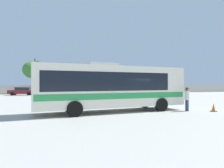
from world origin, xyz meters
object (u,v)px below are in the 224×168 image
parked_car_third_white (86,90)px  traffic_cone_on_apron (214,107)px  attendant_by_bus_door (187,98)px  parked_car_second_white (57,91)px  roadside_tree_midleft (76,76)px  utility_pole_near (35,75)px  roadside_tree_left (33,70)px  roadside_tree_midright (111,78)px  coach_bus_cream_green (111,86)px  parked_car_leftmost_maroon (22,91)px

parked_car_third_white → traffic_cone_on_apron: parked_car_third_white is taller
attendant_by_bus_door → parked_car_second_white: (-10.75, 25.58, -0.27)m
parked_car_second_white → roadside_tree_midleft: bearing=67.3°
utility_pole_near → roadside_tree_left: 1.21m
attendant_by_bus_door → roadside_tree_midright: size_ratio=0.36×
coach_bus_cream_green → parked_car_third_white: coach_bus_cream_green is taller
attendant_by_bus_door → roadside_tree_midleft: (-6.57, 35.59, 3.04)m
coach_bus_cream_green → parked_car_third_white: bearing=88.5°
attendant_by_bus_door → parked_car_second_white: size_ratio=0.43×
parked_car_second_white → roadside_tree_midright: (13.29, 10.27, 2.76)m
parked_car_leftmost_maroon → roadside_tree_midleft: roadside_tree_midleft is taller
attendant_by_bus_door → parked_car_leftmost_maroon: bearing=124.0°
traffic_cone_on_apron → attendant_by_bus_door: bearing=158.3°
roadside_tree_left → roadside_tree_midright: 19.07m
coach_bus_cream_green → roadside_tree_left: size_ratio=1.65×
attendant_by_bus_door → roadside_tree_midright: 36.02m
coach_bus_cream_green → parked_car_second_white: bearing=101.3°
roadside_tree_left → roadside_tree_midleft: 10.34m
parked_car_second_white → parked_car_third_white: size_ratio=0.98×
roadside_tree_midleft → traffic_cone_on_apron: (8.39, -36.32, -3.77)m
parked_car_second_white → roadside_tree_midright: 17.02m
roadside_tree_midleft → traffic_cone_on_apron: size_ratio=9.53×
coach_bus_cream_green → roadside_tree_midright: roadside_tree_midright is taller
coach_bus_cream_green → parked_car_second_white: size_ratio=2.75×
attendant_by_bus_door → utility_pole_near: 34.97m
roadside_tree_midright → traffic_cone_on_apron: 36.72m
parked_car_leftmost_maroon → parked_car_third_white: bearing=-0.3°
utility_pole_near → parked_car_leftmost_maroon: bearing=-103.0°
coach_bus_cream_green → attendant_by_bus_door: coach_bus_cream_green is taller
coach_bus_cream_green → parked_car_leftmost_maroon: 26.60m
parked_car_second_white → utility_pole_near: utility_pole_near is taller
parked_car_third_white → roadside_tree_midleft: (-1.37, 10.48, 3.26)m
parked_car_second_white → roadside_tree_midleft: roadside_tree_midleft is taller
parked_car_leftmost_maroon → parked_car_third_white: 11.75m
roadside_tree_midright → roadside_tree_left: bearing=-166.1°
roadside_tree_midleft → parked_car_leftmost_maroon: bearing=-134.9°
coach_bus_cream_green → traffic_cone_on_apron: coach_bus_cream_green is taller
traffic_cone_on_apron → parked_car_second_white: bearing=115.5°
roadside_tree_left → parked_car_leftmost_maroon: bearing=-99.8°
parked_car_second_white → utility_pole_near: (-4.82, 5.59, 3.22)m
parked_car_third_white → utility_pole_near: 12.43m
parked_car_leftmost_maroon → roadside_tree_midleft: size_ratio=0.73×
parked_car_third_white → coach_bus_cream_green: bearing=-91.5°
roadside_tree_midright → traffic_cone_on_apron: size_ratio=7.85×
roadside_tree_midright → traffic_cone_on_apron: roadside_tree_midright is taller
roadside_tree_midright → parked_car_second_white: bearing=-142.3°
attendant_by_bus_door → roadside_tree_midleft: 36.32m
attendant_by_bus_door → roadside_tree_midleft: bearing=100.5°
roadside_tree_midleft → traffic_cone_on_apron: 37.46m
parked_car_third_white → roadside_tree_left: bearing=150.1°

